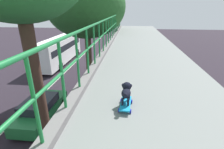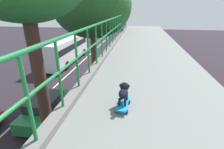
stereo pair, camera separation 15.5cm
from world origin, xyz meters
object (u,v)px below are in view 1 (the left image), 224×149
object	(u,v)px
car_green_fifth	(41,109)
small_dog	(126,91)
toy_skateboard	(126,104)
city_bus	(59,49)

from	to	relation	value
car_green_fifth	small_dog	size ratio (longest dim) A/B	11.30
car_green_fifth	toy_skateboard	xyz separation A→B (m)	(5.38, -5.96, 4.43)
toy_skateboard	small_dog	distance (m)	0.22
small_dog	toy_skateboard	bearing A→B (deg)	-92.32
car_green_fifth	city_bus	world-z (taller)	city_bus
small_dog	car_green_fifth	bearing A→B (deg)	132.36
city_bus	toy_skateboard	size ratio (longest dim) A/B	21.25
city_bus	toy_skateboard	world-z (taller)	toy_skateboard
city_bus	toy_skateboard	distance (m)	20.06
car_green_fifth	city_bus	distance (m)	12.25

